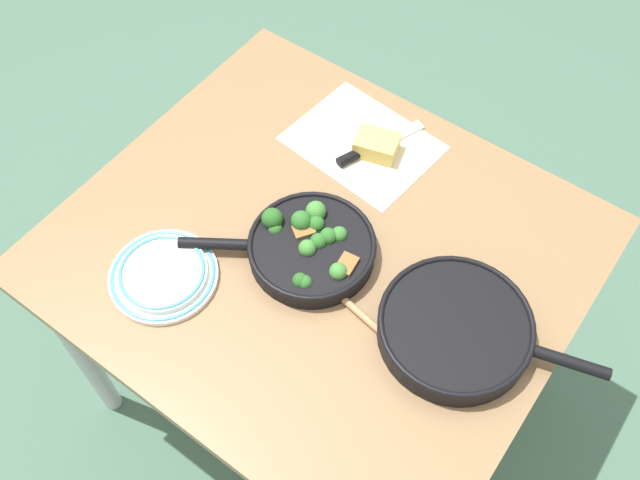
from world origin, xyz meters
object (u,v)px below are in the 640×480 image
cheese_block (377,145)px  dinner_plate_stack (163,274)px  wooden_spoon (368,320)px  skillet_broccoli (310,246)px  grater_knife (368,149)px  skillet_eggs (456,329)px

cheese_block → dinner_plate_stack: cheese_block is taller
wooden_spoon → cheese_block: cheese_block is taller
cheese_block → skillet_broccoli: bearing=-82.2°
cheese_block → wooden_spoon: bearing=-58.6°
skillet_broccoli → dinner_plate_stack: (-0.21, -0.22, -0.01)m
skillet_broccoli → dinner_plate_stack: 0.31m
grater_knife → cheese_block: bearing=-36.6°
skillet_broccoli → grater_knife: bearing=-112.7°
cheese_block → dinner_plate_stack: 0.56m
skillet_broccoli → dinner_plate_stack: bearing=13.5°
cheese_block → grater_knife: bearing=-148.0°
skillet_broccoli → cheese_block: size_ratio=3.33×
grater_knife → skillet_eggs: bearing=-104.8°
skillet_broccoli → skillet_eggs: (0.34, 0.01, 0.00)m
grater_knife → cheese_block: (0.02, 0.01, 0.01)m
wooden_spoon → dinner_plate_stack: size_ratio=1.66×
skillet_broccoli → wooden_spoon: skillet_broccoli is taller
skillet_broccoli → wooden_spoon: size_ratio=0.99×
cheese_block → dinner_plate_stack: (-0.16, -0.54, -0.01)m
skillet_eggs → dinner_plate_stack: size_ratio=1.93×
skillet_eggs → dinner_plate_stack: bearing=-172.6°
grater_knife → cheese_block: size_ratio=2.05×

